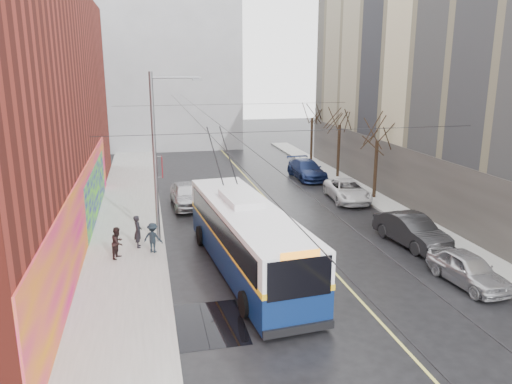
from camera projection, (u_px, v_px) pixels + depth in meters
The scene contains 22 objects.
ground at pixel (339, 322), 18.63m from camera, with size 140.00×140.00×0.00m, color black.
sidewalk_left at pixel (127, 233), 28.28m from camera, with size 4.00×60.00×0.15m, color gray.
sidewalk_right at pixel (401, 214), 31.85m from camera, with size 2.00×60.00×0.15m, color gray.
lane_line at pixel (280, 213), 32.18m from camera, with size 0.12×50.00×0.01m, color #BFB74C.
building_right at pixel (504, 85), 33.45m from camera, with size 14.06×36.00×16.00m.
building_far at pixel (148, 67), 57.67m from camera, with size 20.50×12.10×18.00m.
streetlight_pole at pixel (158, 155), 25.59m from camera, with size 2.65×0.60×9.00m.
catenary_wires at pixel (214, 116), 30.51m from camera, with size 18.00×60.00×0.22m.
tree_near at pixel (378, 129), 34.41m from camera, with size 3.20×3.20×6.40m.
tree_mid at pixel (340, 116), 40.96m from camera, with size 3.20×3.20×6.68m.
tree_far at pixel (312, 110), 47.61m from camera, with size 3.20×3.20×6.57m.
puddle at pixel (209, 324), 18.48m from camera, with size 2.62×3.48×0.01m, color black.
pigeons_flying at pixel (225, 103), 26.37m from camera, with size 5.75×1.73×1.51m.
trolleybus at pixel (247, 237), 22.82m from camera, with size 3.86×12.81×6.00m.
parked_car_a at pixel (468, 269), 21.67m from camera, with size 1.68×4.18×1.42m, color #A7A7AC.
parked_car_b at pixel (412, 230), 26.43m from camera, with size 1.71×4.89×1.61m, color #232426.
parked_car_c at pixel (347, 190), 35.16m from camera, with size 2.38×5.16×1.43m, color silver.
parked_car_d at pixel (307, 169), 41.85m from camera, with size 2.18×5.37×1.56m, color #16234E.
following_car at pixel (186, 195), 33.58m from camera, with size 1.95×4.84×1.65m, color #B6B7BB.
pedestrian_a at pixel (138, 231), 25.66m from camera, with size 0.62×0.41×1.70m, color black.
pedestrian_b at pixel (118, 243), 24.21m from camera, with size 0.76×0.60×1.57m, color black.
pedestrian_c at pixel (153, 238), 24.96m from camera, with size 0.99×0.57×1.53m, color black.
Camera 1 is at (-6.69, -15.76, 9.34)m, focal length 35.00 mm.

